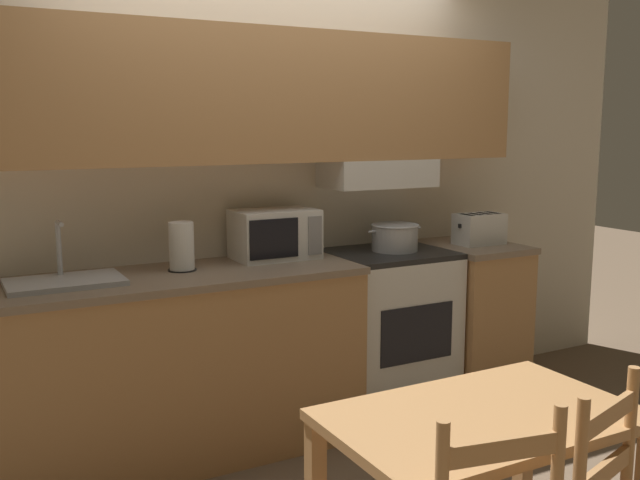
{
  "coord_description": "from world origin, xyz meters",
  "views": [
    {
      "loc": [
        -1.61,
        -3.64,
        1.65
      ],
      "look_at": [
        0.05,
        -0.56,
        1.09
      ],
      "focal_mm": 40.0,
      "sensor_mm": 36.0,
      "label": 1
    }
  ],
  "objects_px": {
    "sink_basin": "(65,280)",
    "cooking_pot": "(395,237)",
    "paper_towel_roll": "(182,247)",
    "toaster": "(479,229)",
    "dining_table": "(481,448)",
    "microwave": "(275,234)",
    "stove_range": "(388,330)"
  },
  "relations": [
    {
      "from": "stove_range",
      "to": "toaster",
      "type": "xyz_separation_m",
      "value": [
        0.62,
        -0.05,
        0.56
      ]
    },
    {
      "from": "stove_range",
      "to": "toaster",
      "type": "distance_m",
      "value": 0.84
    },
    {
      "from": "stove_range",
      "to": "cooking_pot",
      "type": "distance_m",
      "value": 0.55
    },
    {
      "from": "stove_range",
      "to": "microwave",
      "type": "bearing_deg",
      "value": 170.75
    },
    {
      "from": "sink_basin",
      "to": "paper_towel_roll",
      "type": "relative_size",
      "value": 2.1
    },
    {
      "from": "paper_towel_roll",
      "to": "dining_table",
      "type": "relative_size",
      "value": 0.24
    },
    {
      "from": "toaster",
      "to": "sink_basin",
      "type": "xyz_separation_m",
      "value": [
        -2.4,
        0.03,
        -0.08
      ]
    },
    {
      "from": "sink_basin",
      "to": "paper_towel_roll",
      "type": "distance_m",
      "value": 0.58
    },
    {
      "from": "toaster",
      "to": "dining_table",
      "type": "xyz_separation_m",
      "value": [
        -1.38,
        -1.63,
        -0.42
      ]
    },
    {
      "from": "microwave",
      "to": "paper_towel_roll",
      "type": "distance_m",
      "value": 0.55
    },
    {
      "from": "microwave",
      "to": "sink_basin",
      "type": "bearing_deg",
      "value": -173.25
    },
    {
      "from": "toaster",
      "to": "cooking_pot",
      "type": "bearing_deg",
      "value": 174.75
    },
    {
      "from": "cooking_pot",
      "to": "toaster",
      "type": "xyz_separation_m",
      "value": [
        0.58,
        -0.05,
        0.01
      ]
    },
    {
      "from": "toaster",
      "to": "paper_towel_roll",
      "type": "height_order",
      "value": "paper_towel_roll"
    },
    {
      "from": "toaster",
      "to": "microwave",
      "type": "bearing_deg",
      "value": 172.86
    },
    {
      "from": "microwave",
      "to": "paper_towel_roll",
      "type": "bearing_deg",
      "value": -172.12
    },
    {
      "from": "cooking_pot",
      "to": "paper_towel_roll",
      "type": "distance_m",
      "value": 1.25
    },
    {
      "from": "microwave",
      "to": "sink_basin",
      "type": "height_order",
      "value": "sink_basin"
    },
    {
      "from": "sink_basin",
      "to": "cooking_pot",
      "type": "bearing_deg",
      "value": 0.73
    },
    {
      "from": "dining_table",
      "to": "paper_towel_roll",
      "type": "bearing_deg",
      "value": 104.76
    },
    {
      "from": "microwave",
      "to": "dining_table",
      "type": "xyz_separation_m",
      "value": [
        -0.09,
        -1.79,
        -0.46
      ]
    },
    {
      "from": "stove_range",
      "to": "dining_table",
      "type": "relative_size",
      "value": 0.93
    },
    {
      "from": "stove_range",
      "to": "dining_table",
      "type": "height_order",
      "value": "stove_range"
    },
    {
      "from": "toaster",
      "to": "dining_table",
      "type": "bearing_deg",
      "value": -130.29
    },
    {
      "from": "cooking_pot",
      "to": "microwave",
      "type": "bearing_deg",
      "value": 171.32
    },
    {
      "from": "stove_range",
      "to": "sink_basin",
      "type": "xyz_separation_m",
      "value": [
        -1.78,
        -0.02,
        0.49
      ]
    },
    {
      "from": "toaster",
      "to": "sink_basin",
      "type": "height_order",
      "value": "sink_basin"
    },
    {
      "from": "sink_basin",
      "to": "dining_table",
      "type": "relative_size",
      "value": 0.51
    },
    {
      "from": "toaster",
      "to": "paper_towel_roll",
      "type": "relative_size",
      "value": 1.25
    },
    {
      "from": "stove_range",
      "to": "dining_table",
      "type": "distance_m",
      "value": 1.85
    },
    {
      "from": "stove_range",
      "to": "toaster",
      "type": "height_order",
      "value": "toaster"
    },
    {
      "from": "dining_table",
      "to": "cooking_pot",
      "type": "bearing_deg",
      "value": 64.56
    }
  ]
}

